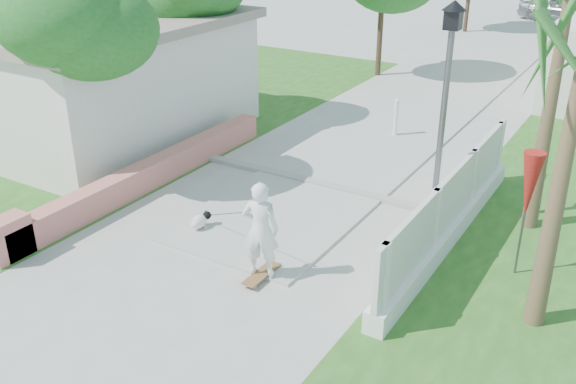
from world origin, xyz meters
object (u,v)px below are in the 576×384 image
Objects in this scene: street_lamp at (444,110)px; skateboarder at (233,217)px; parked_car at (561,9)px; bollard at (396,117)px; dog at (200,221)px; patio_umbrella at (529,187)px.

skateboarder is at bearing -131.73° from street_lamp.
bollard is at bearing -163.70° from parked_car.
street_lamp is 8.14× the size of dog.
bollard is at bearing 120.96° from street_lamp.
patio_umbrella is (4.60, -5.50, 1.10)m from bollard.
street_lamp is at bearing 152.24° from patio_umbrella.
bollard is (-2.70, 4.50, -1.84)m from street_lamp.
patio_umbrella reaches higher than bollard.
patio_umbrella is at bearing -175.05° from skateboarder.
dog is 0.13× the size of parked_car.
bollard is 20.86m from parked_car.
bollard is 2.00× the size of dog.
street_lamp is at bearing -59.04° from bollard.
dog is at bearing -145.81° from street_lamp.
street_lamp is at bearing -150.82° from skateboarder.
patio_umbrella is 4.22× the size of dog.
skateboarder reaches higher than dog.
skateboarder is 4.41× the size of dog.
patio_umbrella is 0.54× the size of parked_car.
street_lamp is 5.56m from bollard.
parked_car is at bearing 103.83° from dog.
skateboarder is (-0.04, -7.57, 0.21)m from bollard.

